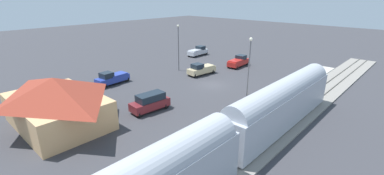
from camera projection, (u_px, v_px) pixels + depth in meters
ground_plane at (212, 85)px, 41.93m from camera, size 200.00×200.00×0.00m
railway_track at (300, 109)px, 32.95m from camera, size 4.80×70.00×0.30m
platform at (270, 100)px, 35.49m from camera, size 3.20×46.00×0.30m
passenger_train at (226, 137)px, 21.08m from camera, size 2.93×39.79×4.98m
station_building at (56, 101)px, 28.33m from camera, size 12.30×8.47×5.45m
pedestrian_on_platform at (284, 84)px, 38.51m from camera, size 0.36×0.36×1.71m
pedestrian_waiting_far at (276, 90)px, 36.07m from camera, size 0.36×0.36×1.71m
suv_maroon at (150, 102)px, 32.40m from camera, size 2.38×5.05×2.22m
pickup_red at (239, 61)px, 52.30m from camera, size 2.27×5.50×2.14m
pickup_blue at (112, 78)px, 42.01m from camera, size 2.36×5.53×2.14m
pickup_tan at (201, 69)px, 46.96m from camera, size 2.57×5.59×2.14m
pickup_silver at (198, 51)px, 61.55m from camera, size 2.15×5.47×2.14m
light_pole_near_platform at (249, 62)px, 34.56m from camera, size 0.44×0.44×8.48m
light_pole_lot_center at (178, 43)px, 48.10m from camera, size 0.44×0.44×8.51m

